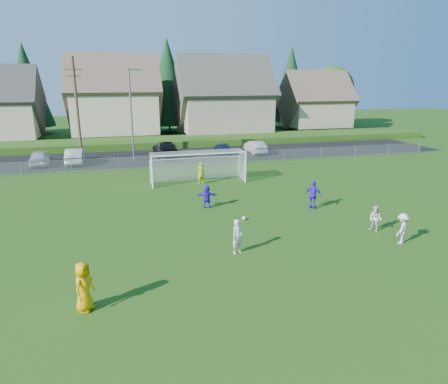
{
  "coord_description": "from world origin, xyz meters",
  "views": [
    {
      "loc": [
        -5.98,
        -14.3,
        8.01
      ],
      "look_at": [
        0.0,
        8.0,
        1.4
      ],
      "focal_mm": 32.0,
      "sensor_mm": 36.0,
      "label": 1
    }
  ],
  "objects_px": {
    "player_white_c": "(402,228)",
    "player_blue_b": "(207,197)",
    "player_white_b": "(375,219)",
    "car_d": "(166,149)",
    "car_f": "(255,147)",
    "player_white_a": "(238,236)",
    "soccer_ball": "(244,218)",
    "player_blue_a": "(313,195)",
    "soccer_goal": "(198,162)",
    "car_b": "(75,156)",
    "referee": "(84,287)",
    "car_a": "(40,158)",
    "car_e": "(223,149)",
    "goalkeeper": "(201,173)"
  },
  "relations": [
    {
      "from": "player_white_c",
      "to": "player_blue_b",
      "type": "distance_m",
      "value": 11.52
    },
    {
      "from": "player_white_b",
      "to": "car_d",
      "type": "bearing_deg",
      "value": 171.46
    },
    {
      "from": "car_d",
      "to": "car_f",
      "type": "relative_size",
      "value": 1.37
    },
    {
      "from": "player_white_a",
      "to": "player_white_c",
      "type": "xyz_separation_m",
      "value": [
        8.29,
        -1.0,
        -0.05
      ]
    },
    {
      "from": "soccer_ball",
      "to": "player_blue_a",
      "type": "height_order",
      "value": "player_blue_a"
    },
    {
      "from": "player_blue_a",
      "to": "car_d",
      "type": "bearing_deg",
      "value": -26.24
    },
    {
      "from": "player_white_b",
      "to": "soccer_goal",
      "type": "xyz_separation_m",
      "value": [
        -7.13,
        12.93,
        0.91
      ]
    },
    {
      "from": "car_b",
      "to": "soccer_ball",
      "type": "bearing_deg",
      "value": 119.31
    },
    {
      "from": "player_blue_a",
      "to": "referee",
      "type": "bearing_deg",
      "value": 76.92
    },
    {
      "from": "player_blue_a",
      "to": "car_a",
      "type": "xyz_separation_m",
      "value": [
        -18.95,
        18.73,
        -0.18
      ]
    },
    {
      "from": "soccer_ball",
      "to": "soccer_goal",
      "type": "xyz_separation_m",
      "value": [
        -0.85,
        9.39,
        1.52
      ]
    },
    {
      "from": "referee",
      "to": "car_b",
      "type": "bearing_deg",
      "value": 33.95
    },
    {
      "from": "referee",
      "to": "player_white_c",
      "type": "xyz_separation_m",
      "value": [
        14.95,
        2.23,
        -0.14
      ]
    },
    {
      "from": "player_white_a",
      "to": "soccer_goal",
      "type": "height_order",
      "value": "soccer_goal"
    },
    {
      "from": "soccer_ball",
      "to": "car_d",
      "type": "xyz_separation_m",
      "value": [
        -2.02,
        20.66,
        0.71
      ]
    },
    {
      "from": "player_white_a",
      "to": "car_f",
      "type": "relative_size",
      "value": 0.41
    },
    {
      "from": "player_white_b",
      "to": "player_white_c",
      "type": "xyz_separation_m",
      "value": [
        0.31,
        -1.73,
        0.07
      ]
    },
    {
      "from": "player_white_a",
      "to": "car_f",
      "type": "distance_m",
      "value": 26.42
    },
    {
      "from": "soccer_ball",
      "to": "car_f",
      "type": "xyz_separation_m",
      "value": [
        7.82,
        20.37,
        0.57
      ]
    },
    {
      "from": "car_d",
      "to": "soccer_goal",
      "type": "distance_m",
      "value": 11.36
    },
    {
      "from": "soccer_ball",
      "to": "referee",
      "type": "bearing_deg",
      "value": -138.08
    },
    {
      "from": "player_blue_b",
      "to": "car_b",
      "type": "xyz_separation_m",
      "value": [
        -9.32,
        16.78,
        -0.01
      ]
    },
    {
      "from": "car_e",
      "to": "soccer_goal",
      "type": "height_order",
      "value": "soccer_goal"
    },
    {
      "from": "player_white_c",
      "to": "goalkeeper",
      "type": "relative_size",
      "value": 0.92
    },
    {
      "from": "car_d",
      "to": "car_f",
      "type": "xyz_separation_m",
      "value": [
        9.84,
        -0.28,
        -0.14
      ]
    },
    {
      "from": "referee",
      "to": "goalkeeper",
      "type": "bearing_deg",
      "value": 3.53
    },
    {
      "from": "referee",
      "to": "soccer_goal",
      "type": "relative_size",
      "value": 0.25
    },
    {
      "from": "player_white_a",
      "to": "player_white_b",
      "type": "relative_size",
      "value": 1.17
    },
    {
      "from": "car_e",
      "to": "goalkeeper",
      "type": "bearing_deg",
      "value": 74.4
    },
    {
      "from": "player_white_a",
      "to": "car_e",
      "type": "height_order",
      "value": "player_white_a"
    },
    {
      "from": "player_white_c",
      "to": "car_a",
      "type": "height_order",
      "value": "player_white_c"
    },
    {
      "from": "player_white_b",
      "to": "soccer_goal",
      "type": "bearing_deg",
      "value": -178.59
    },
    {
      "from": "goalkeeper",
      "to": "player_white_a",
      "type": "bearing_deg",
      "value": 82.68
    },
    {
      "from": "car_e",
      "to": "soccer_ball",
      "type": "bearing_deg",
      "value": 85.99
    },
    {
      "from": "soccer_ball",
      "to": "car_f",
      "type": "bearing_deg",
      "value": 68.99
    },
    {
      "from": "car_b",
      "to": "player_white_a",
      "type": "bearing_deg",
      "value": 111.31
    },
    {
      "from": "player_white_c",
      "to": "car_e",
      "type": "distance_m",
      "value": 25.45
    },
    {
      "from": "car_f",
      "to": "car_a",
      "type": "bearing_deg",
      "value": 1.98
    },
    {
      "from": "player_white_c",
      "to": "soccer_goal",
      "type": "height_order",
      "value": "soccer_goal"
    },
    {
      "from": "player_blue_a",
      "to": "car_e",
      "type": "height_order",
      "value": "player_blue_a"
    },
    {
      "from": "referee",
      "to": "player_blue_b",
      "type": "height_order",
      "value": "referee"
    },
    {
      "from": "referee",
      "to": "car_b",
      "type": "distance_m",
      "value": 27.23
    },
    {
      "from": "car_b",
      "to": "player_blue_b",
      "type": "bearing_deg",
      "value": 119.27
    },
    {
      "from": "player_white_b",
      "to": "player_blue_a",
      "type": "bearing_deg",
      "value": 169.86
    },
    {
      "from": "player_blue_b",
      "to": "car_e",
      "type": "bearing_deg",
      "value": -98.57
    },
    {
      "from": "referee",
      "to": "car_f",
      "type": "distance_m",
      "value": 32.23
    },
    {
      "from": "car_a",
      "to": "car_b",
      "type": "relative_size",
      "value": 0.94
    },
    {
      "from": "player_white_c",
      "to": "soccer_goal",
      "type": "relative_size",
      "value": 0.21
    },
    {
      "from": "car_e",
      "to": "player_white_a",
      "type": "bearing_deg",
      "value": 84.1
    },
    {
      "from": "player_white_b",
      "to": "car_e",
      "type": "relative_size",
      "value": 0.35
    }
  ]
}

